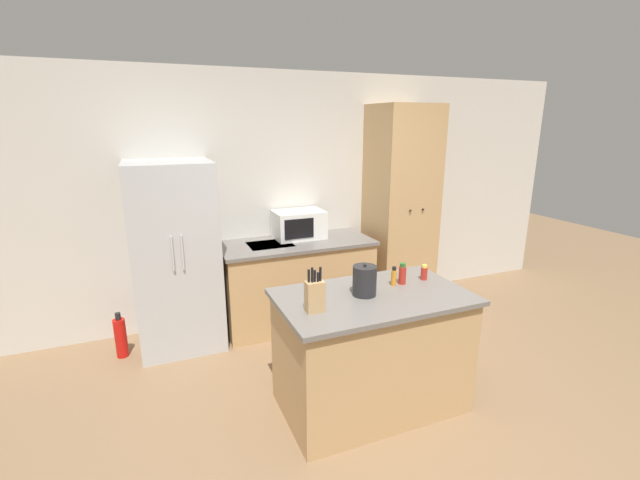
{
  "coord_description": "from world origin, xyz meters",
  "views": [
    {
      "loc": [
        -1.42,
        -2.07,
        2.09
      ],
      "look_at": [
        0.0,
        1.4,
        1.05
      ],
      "focal_mm": 24.0,
      "sensor_mm": 36.0,
      "label": 1
    }
  ],
  "objects_px": {
    "pantry_cabinet": "(400,209)",
    "spice_bottle_tall_dark": "(402,274)",
    "fire_extinguisher": "(121,337)",
    "spice_bottle_amber_oil": "(424,273)",
    "knife_block": "(315,295)",
    "spice_bottle_short_red": "(394,277)",
    "kettle": "(365,281)",
    "refrigerator": "(176,257)",
    "microwave": "(299,224)"
  },
  "relations": [
    {
      "from": "spice_bottle_amber_oil",
      "to": "fire_extinguisher",
      "type": "bearing_deg",
      "value": 149.36
    },
    {
      "from": "kettle",
      "to": "refrigerator",
      "type": "bearing_deg",
      "value": 127.64
    },
    {
      "from": "knife_block",
      "to": "fire_extinguisher",
      "type": "distance_m",
      "value": 2.19
    },
    {
      "from": "pantry_cabinet",
      "to": "spice_bottle_amber_oil",
      "type": "relative_size",
      "value": 18.81
    },
    {
      "from": "spice_bottle_short_red",
      "to": "fire_extinguisher",
      "type": "distance_m",
      "value": 2.55
    },
    {
      "from": "microwave",
      "to": "knife_block",
      "type": "bearing_deg",
      "value": -106.5
    },
    {
      "from": "spice_bottle_short_red",
      "to": "kettle",
      "type": "relative_size",
      "value": 0.62
    },
    {
      "from": "spice_bottle_tall_dark",
      "to": "spice_bottle_short_red",
      "type": "relative_size",
      "value": 1.12
    },
    {
      "from": "spice_bottle_amber_oil",
      "to": "kettle",
      "type": "distance_m",
      "value": 0.59
    },
    {
      "from": "microwave",
      "to": "kettle",
      "type": "height_order",
      "value": "microwave"
    },
    {
      "from": "spice_bottle_short_red",
      "to": "spice_bottle_amber_oil",
      "type": "bearing_deg",
      "value": 3.19
    },
    {
      "from": "spice_bottle_tall_dark",
      "to": "spice_bottle_short_red",
      "type": "distance_m",
      "value": 0.08
    },
    {
      "from": "microwave",
      "to": "fire_extinguisher",
      "type": "xyz_separation_m",
      "value": [
        -1.81,
        -0.21,
        -0.85
      ]
    },
    {
      "from": "spice_bottle_tall_dark",
      "to": "kettle",
      "type": "bearing_deg",
      "value": -167.23
    },
    {
      "from": "pantry_cabinet",
      "to": "spice_bottle_short_red",
      "type": "xyz_separation_m",
      "value": [
        -1.0,
        -1.48,
        -0.17
      ]
    },
    {
      "from": "refrigerator",
      "to": "spice_bottle_tall_dark",
      "type": "distance_m",
      "value": 2.11
    },
    {
      "from": "knife_block",
      "to": "pantry_cabinet",
      "type": "bearing_deg",
      "value": 44.49
    },
    {
      "from": "spice_bottle_tall_dark",
      "to": "kettle",
      "type": "xyz_separation_m",
      "value": [
        -0.37,
        -0.08,
        0.03
      ]
    },
    {
      "from": "spice_bottle_short_red",
      "to": "fire_extinguisher",
      "type": "height_order",
      "value": "spice_bottle_short_red"
    },
    {
      "from": "fire_extinguisher",
      "to": "kettle",
      "type": "bearing_deg",
      "value": -40.27
    },
    {
      "from": "spice_bottle_tall_dark",
      "to": "fire_extinguisher",
      "type": "xyz_separation_m",
      "value": [
        -2.08,
        1.37,
        -0.78
      ]
    },
    {
      "from": "knife_block",
      "to": "fire_extinguisher",
      "type": "height_order",
      "value": "knife_block"
    },
    {
      "from": "pantry_cabinet",
      "to": "knife_block",
      "type": "relative_size",
      "value": 7.46
    },
    {
      "from": "spice_bottle_tall_dark",
      "to": "kettle",
      "type": "height_order",
      "value": "kettle"
    },
    {
      "from": "pantry_cabinet",
      "to": "kettle",
      "type": "relative_size",
      "value": 9.53
    },
    {
      "from": "pantry_cabinet",
      "to": "kettle",
      "type": "xyz_separation_m",
      "value": [
        -1.29,
        -1.56,
        -0.13
      ]
    },
    {
      "from": "spice_bottle_short_red",
      "to": "kettle",
      "type": "height_order",
      "value": "kettle"
    },
    {
      "from": "spice_bottle_short_red",
      "to": "spice_bottle_amber_oil",
      "type": "height_order",
      "value": "spice_bottle_short_red"
    },
    {
      "from": "spice_bottle_tall_dark",
      "to": "kettle",
      "type": "relative_size",
      "value": 0.69
    },
    {
      "from": "pantry_cabinet",
      "to": "fire_extinguisher",
      "type": "xyz_separation_m",
      "value": [
        -3.0,
        -0.11,
        -0.95
      ]
    },
    {
      "from": "knife_block",
      "to": "spice_bottle_tall_dark",
      "type": "xyz_separation_m",
      "value": [
        0.8,
        0.21,
        -0.03
      ]
    },
    {
      "from": "knife_block",
      "to": "spice_bottle_amber_oil",
      "type": "distance_m",
      "value": 1.03
    },
    {
      "from": "pantry_cabinet",
      "to": "microwave",
      "type": "distance_m",
      "value": 1.19
    },
    {
      "from": "spice_bottle_short_red",
      "to": "kettle",
      "type": "bearing_deg",
      "value": -164.8
    },
    {
      "from": "kettle",
      "to": "fire_extinguisher",
      "type": "relative_size",
      "value": 0.55
    },
    {
      "from": "spice_bottle_tall_dark",
      "to": "spice_bottle_amber_oil",
      "type": "bearing_deg",
      "value": 3.16
    },
    {
      "from": "refrigerator",
      "to": "spice_bottle_tall_dark",
      "type": "bearing_deg",
      "value": -42.95
    },
    {
      "from": "refrigerator",
      "to": "spice_bottle_short_red",
      "type": "bearing_deg",
      "value": -44.52
    },
    {
      "from": "fire_extinguisher",
      "to": "spice_bottle_amber_oil",
      "type": "bearing_deg",
      "value": -30.64
    },
    {
      "from": "microwave",
      "to": "spice_bottle_amber_oil",
      "type": "distance_m",
      "value": 1.64
    },
    {
      "from": "microwave",
      "to": "spice_bottle_amber_oil",
      "type": "relative_size",
      "value": 4.29
    },
    {
      "from": "spice_bottle_amber_oil",
      "to": "fire_extinguisher",
      "type": "relative_size",
      "value": 0.28
    },
    {
      "from": "fire_extinguisher",
      "to": "spice_bottle_short_red",
      "type": "bearing_deg",
      "value": -34.39
    },
    {
      "from": "spice_bottle_amber_oil",
      "to": "refrigerator",
      "type": "bearing_deg",
      "value": 140.86
    },
    {
      "from": "refrigerator",
      "to": "kettle",
      "type": "bearing_deg",
      "value": -52.36
    },
    {
      "from": "refrigerator",
      "to": "microwave",
      "type": "bearing_deg",
      "value": 6.65
    },
    {
      "from": "spice_bottle_tall_dark",
      "to": "pantry_cabinet",
      "type": "bearing_deg",
      "value": 58.17
    },
    {
      "from": "refrigerator",
      "to": "pantry_cabinet",
      "type": "relative_size",
      "value": 0.77
    },
    {
      "from": "knife_block",
      "to": "spice_bottle_amber_oil",
      "type": "xyz_separation_m",
      "value": [
        1.0,
        0.22,
        -0.05
      ]
    },
    {
      "from": "pantry_cabinet",
      "to": "spice_bottle_tall_dark",
      "type": "height_order",
      "value": "pantry_cabinet"
    }
  ]
}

